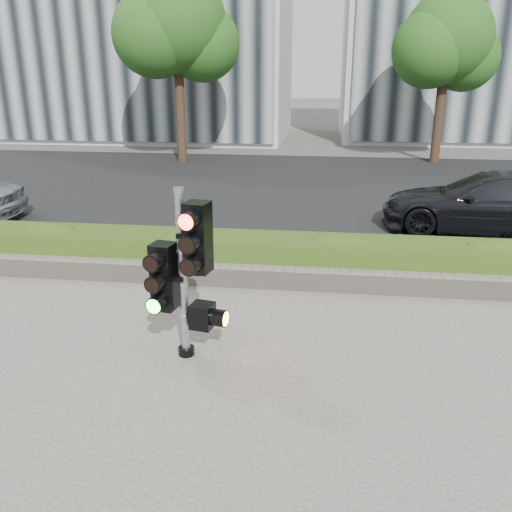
{
  "coord_description": "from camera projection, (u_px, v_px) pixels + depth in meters",
  "views": [
    {
      "loc": [
        1.17,
        -6.79,
        3.67
      ],
      "look_at": [
        0.23,
        0.6,
        1.04
      ],
      "focal_mm": 38.0,
      "sensor_mm": 36.0,
      "label": 1
    }
  ],
  "objects": [
    {
      "name": "tree_right",
      "position": [
        446.0,
        42.0,
        20.12
      ],
      "size": [
        4.1,
        3.58,
        6.53
      ],
      "color": "black",
      "rests_on": "ground"
    },
    {
      "name": "ground",
      "position": [
        235.0,
        338.0,
        7.71
      ],
      "size": [
        120.0,
        120.0,
        0.0
      ],
      "primitive_type": "plane",
      "color": "#51514C",
      "rests_on": "ground"
    },
    {
      "name": "traffic_signal",
      "position": [
        186.0,
        266.0,
        6.82
      ],
      "size": [
        0.82,
        0.65,
        2.26
      ],
      "rotation": [
        0.0,
        0.0,
        -0.2
      ],
      "color": "black",
      "rests_on": "sidewalk"
    },
    {
      "name": "car_dark",
      "position": [
        489.0,
        202.0,
        12.36
      ],
      "size": [
        4.99,
        2.6,
        1.38
      ],
      "primitive_type": "imported",
      "rotation": [
        0.0,
        0.0,
        -1.72
      ],
      "color": "black",
      "rests_on": "road"
    },
    {
      "name": "hedge",
      "position": [
        257.0,
        255.0,
        9.97
      ],
      "size": [
        12.0,
        1.0,
        0.68
      ],
      "primitive_type": "cube",
      "color": "olive",
      "rests_on": "sidewalk"
    },
    {
      "name": "road",
      "position": [
        286.0,
        188.0,
        17.06
      ],
      "size": [
        60.0,
        13.0,
        0.02
      ],
      "primitive_type": "cube",
      "color": "black",
      "rests_on": "ground"
    },
    {
      "name": "stone_wall",
      "position": [
        252.0,
        276.0,
        9.42
      ],
      "size": [
        12.0,
        0.32,
        0.34
      ],
      "primitive_type": "cube",
      "color": "gray",
      "rests_on": "sidewalk"
    },
    {
      "name": "sidewalk",
      "position": [
        194.0,
        456.0,
        5.36
      ],
      "size": [
        16.0,
        11.0,
        0.03
      ],
      "primitive_type": "cube",
      "color": "#9E9389",
      "rests_on": "ground"
    },
    {
      "name": "tree_left",
      "position": [
        177.0,
        26.0,
        20.19
      ],
      "size": [
        4.61,
        4.03,
        7.34
      ],
      "color": "black",
      "rests_on": "ground"
    },
    {
      "name": "curb",
      "position": [
        260.0,
        260.0,
        10.64
      ],
      "size": [
        60.0,
        0.25,
        0.12
      ],
      "primitive_type": "cube",
      "color": "gray",
      "rests_on": "ground"
    }
  ]
}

